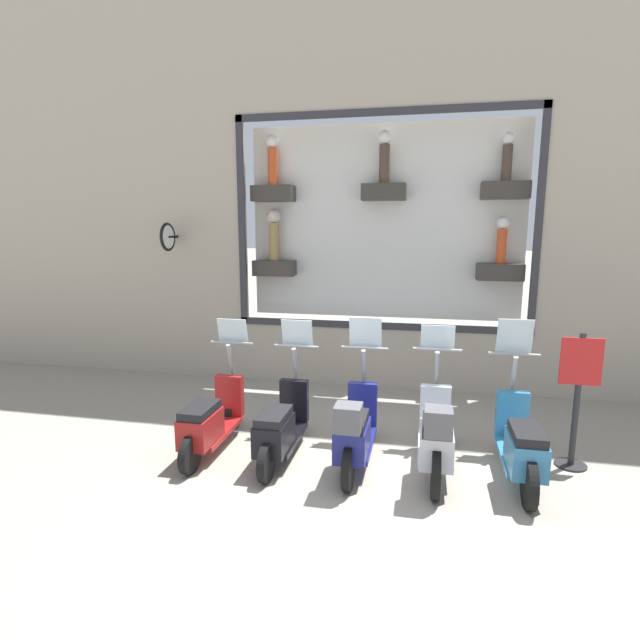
{
  "coord_description": "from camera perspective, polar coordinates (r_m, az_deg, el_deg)",
  "views": [
    {
      "loc": [
        -5.14,
        -0.75,
        2.79
      ],
      "look_at": [
        1.8,
        0.71,
        1.47
      ],
      "focal_mm": 28.0,
      "sensor_mm": 36.0,
      "label": 1
    }
  ],
  "objects": [
    {
      "name": "building_facade",
      "position": [
        9.01,
        7.46,
        23.76
      ],
      "size": [
        1.17,
        36.0,
        9.55
      ],
      "color": "#ADA08E",
      "rests_on": "ground_plane"
    },
    {
      "name": "scooter_black_3",
      "position": [
        6.2,
        -4.51,
        -12.04
      ],
      "size": [
        1.79,
        0.6,
        1.59
      ],
      "color": "black",
      "rests_on": "ground_plane"
    },
    {
      "name": "shop_sign_post",
      "position": [
        6.54,
        27.35,
        -7.77
      ],
      "size": [
        0.36,
        0.45,
        1.61
      ],
      "color": "#232326",
      "rests_on": "ground_plane"
    },
    {
      "name": "scooter_red_4",
      "position": [
        6.5,
        -12.43,
        -11.15
      ],
      "size": [
        1.79,
        0.61,
        1.56
      ],
      "color": "black",
      "rests_on": "ground_plane"
    },
    {
      "name": "scooter_navy_2",
      "position": [
        5.94,
        4.02,
        -12.43
      ],
      "size": [
        1.8,
        0.61,
        1.65
      ],
      "color": "black",
      "rests_on": "ground_plane"
    },
    {
      "name": "ground_plane",
      "position": [
        5.89,
        3.34,
        -17.73
      ],
      "size": [
        120.0,
        120.0,
        0.0
      ],
      "primitive_type": "plane",
      "color": "gray"
    },
    {
      "name": "scooter_teal_0",
      "position": [
        6.07,
        21.96,
        -13.01
      ],
      "size": [
        1.8,
        0.61,
        1.7
      ],
      "color": "black",
      "rests_on": "ground_plane"
    },
    {
      "name": "scooter_silver_1",
      "position": [
        5.9,
        13.09,
        -12.73
      ],
      "size": [
        1.81,
        0.6,
        1.59
      ],
      "color": "black",
      "rests_on": "ground_plane"
    }
  ]
}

